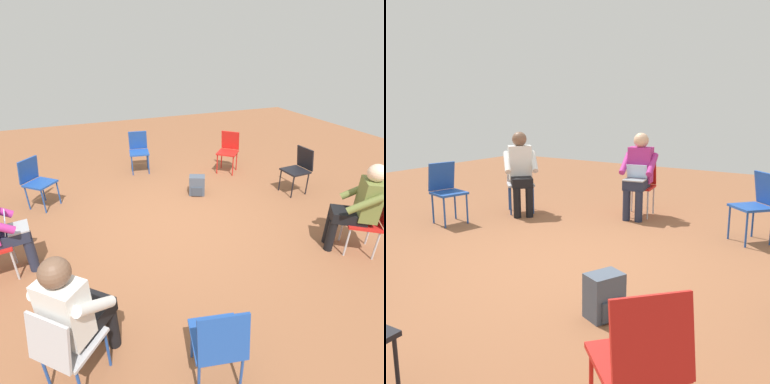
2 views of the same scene
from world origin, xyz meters
TOP-DOWN VIEW (x-y plane):
  - ground_plane at (0.00, 0.00)m, footprint 14.49×14.49m
  - chair_south at (-0.41, -2.38)m, footprint 0.48×0.51m
  - chair_east at (2.51, 0.25)m, footprint 0.46×0.42m
  - chair_southeast at (2.17, -1.53)m, footprint 0.58×0.57m
  - chair_north at (0.04, 2.37)m, footprint 0.46×0.49m
  - chair_southwest at (-1.51, -1.97)m, footprint 0.58×0.59m
  - chair_northeast at (1.82, 1.65)m, footprint 0.58×0.59m
  - chair_northwest at (-1.89, 1.43)m, footprint 0.59×0.58m
  - person_in_white at (-1.39, -1.85)m, footprint 0.63×0.63m
  - person_in_olive at (2.03, -1.44)m, footprint 0.63×0.63m
  - backpack_near_laptop_user at (0.76, 0.85)m, footprint 0.34×0.31m

SIDE VIEW (x-z plane):
  - ground_plane at x=0.00m, z-range 0.00..0.00m
  - backpack_near_laptop_user at x=0.76m, z-range -0.02..0.34m
  - chair_south at x=-0.41m, z-range 0.07..0.92m
  - chair_east at x=2.51m, z-range 0.07..0.92m
  - chair_southeast at x=2.17m, z-range 0.07..0.92m
  - chair_north at x=0.04m, z-range 0.07..0.92m
  - chair_southwest at x=-1.51m, z-range 0.07..0.92m
  - chair_northeast at x=1.82m, z-range 0.07..0.92m
  - chair_northwest at x=-1.89m, z-range 0.07..0.92m
  - person_in_white at x=-1.39m, z-range 0.07..1.31m
  - person_in_olive at x=2.03m, z-range 0.07..1.31m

